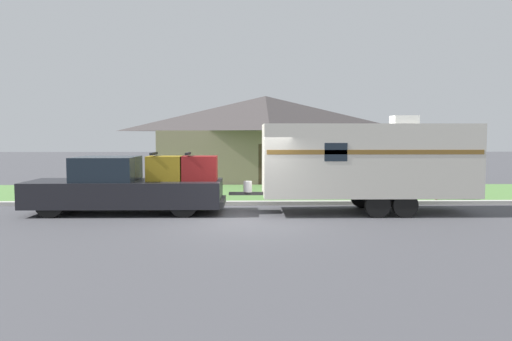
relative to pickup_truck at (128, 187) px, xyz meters
name	(u,v)px	position (x,y,z in m)	size (l,w,h in m)	color
ground_plane	(251,223)	(4.01, -1.91, -0.88)	(120.00, 120.00, 0.00)	#47474C
curb_strip	(250,203)	(4.01, 1.84, -0.81)	(80.00, 0.30, 0.14)	beige
lawn_strip	(249,193)	(4.01, 5.49, -0.86)	(80.00, 7.00, 0.03)	#568442
house_across_street	(265,136)	(5.00, 12.89, 1.62)	(12.34, 8.27, 4.82)	gray
pickup_truck	(128,187)	(0.00, 0.00, 0.00)	(6.39, 2.07, 2.00)	black
travel_trailer	(367,160)	(7.85, 0.00, 0.86)	(7.95, 2.39, 3.20)	black
mailbox	(437,173)	(11.31, 2.90, 0.19)	(0.48, 0.20, 1.39)	brown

